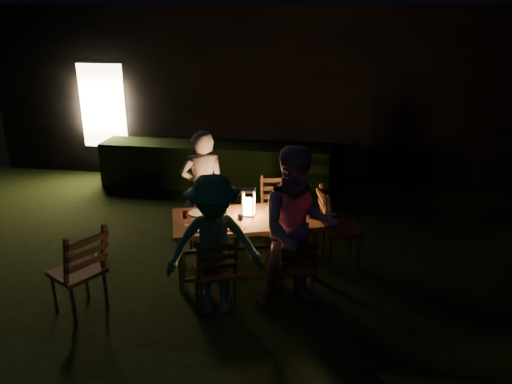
% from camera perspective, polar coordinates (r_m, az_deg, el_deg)
% --- Properties ---
extents(garden_envelope, '(40.00, 40.00, 3.20)m').
position_cam_1_polar(garden_envelope, '(11.20, 0.53, 12.33)').
color(garden_envelope, black).
rests_on(garden_envelope, ground).
extents(dining_table, '(1.94, 1.38, 0.73)m').
position_cam_1_polar(dining_table, '(6.12, -1.25, -3.55)').
color(dining_table, '#462A17').
rests_on(dining_table, ground).
extents(chair_near_left, '(0.58, 0.60, 0.97)m').
position_cam_1_polar(chair_near_left, '(5.56, -4.68, -10.45)').
color(chair_near_left, '#462A17').
rests_on(chair_near_left, ground).
extents(chair_near_right, '(0.51, 0.53, 0.91)m').
position_cam_1_polar(chair_near_right, '(5.70, 4.48, -9.83)').
color(chair_near_right, '#462A17').
rests_on(chair_near_right, ground).
extents(chair_far_left, '(0.53, 0.55, 0.99)m').
position_cam_1_polar(chair_far_left, '(6.92, -5.85, -3.94)').
color(chair_far_left, '#462A17').
rests_on(chair_far_left, ground).
extents(chair_far_right, '(0.50, 0.53, 0.95)m').
position_cam_1_polar(chair_far_right, '(7.05, 2.30, -3.50)').
color(chair_far_right, '#462A17').
rests_on(chair_far_right, ground).
extents(chair_end, '(0.60, 0.57, 1.06)m').
position_cam_1_polar(chair_end, '(6.53, 9.53, -5.46)').
color(chair_end, '#462A17').
rests_on(chair_end, ground).
extents(chair_spare, '(0.68, 0.67, 1.07)m').
position_cam_1_polar(chair_spare, '(5.76, -19.44, -10.08)').
color(chair_spare, '#462A17').
rests_on(chair_spare, ground).
extents(person_house_side, '(0.69, 0.56, 1.64)m').
position_cam_1_polar(person_house_side, '(6.77, -6.05, 0.26)').
color(person_house_side, '#BFADA3').
rests_on(person_house_side, ground).
extents(person_opp_right, '(1.06, 0.93, 1.82)m').
position_cam_1_polar(person_opp_right, '(5.36, 4.80, -4.22)').
color(person_opp_right, '#AD7791').
rests_on(person_opp_right, ground).
extents(person_opp_left, '(1.15, 0.88, 1.57)m').
position_cam_1_polar(person_opp_left, '(5.28, -4.81, -6.13)').
color(person_opp_left, '#366D4A').
rests_on(person_opp_left, ground).
extents(lantern, '(0.16, 0.16, 0.35)m').
position_cam_1_polar(lantern, '(6.08, -0.87, -1.35)').
color(lantern, white).
rests_on(lantern, dining_table).
extents(plate_far_left, '(0.25, 0.25, 0.01)m').
position_cam_1_polar(plate_far_left, '(6.24, -6.56, -2.39)').
color(plate_far_left, white).
rests_on(plate_far_left, dining_table).
extents(plate_near_left, '(0.25, 0.25, 0.01)m').
position_cam_1_polar(plate_near_left, '(5.84, -6.30, -4.03)').
color(plate_near_left, white).
rests_on(plate_near_left, dining_table).
extents(plate_far_right, '(0.25, 0.25, 0.01)m').
position_cam_1_polar(plate_far_right, '(6.36, 2.47, -1.82)').
color(plate_far_right, white).
rests_on(plate_far_right, dining_table).
extents(plate_near_right, '(0.25, 0.25, 0.01)m').
position_cam_1_polar(plate_near_right, '(5.96, 3.34, -3.39)').
color(plate_near_right, white).
rests_on(plate_near_right, dining_table).
extents(wineglass_a, '(0.06, 0.06, 0.18)m').
position_cam_1_polar(wineglass_a, '(6.28, -4.35, -1.37)').
color(wineglass_a, '#59070F').
rests_on(wineglass_a, dining_table).
extents(wineglass_b, '(0.06, 0.06, 0.18)m').
position_cam_1_polar(wineglass_b, '(5.89, -8.04, -3.02)').
color(wineglass_b, '#59070F').
rests_on(wineglass_b, dining_table).
extents(wineglass_c, '(0.06, 0.06, 0.18)m').
position_cam_1_polar(wineglass_c, '(5.85, 2.05, -3.00)').
color(wineglass_c, '#59070F').
rests_on(wineglass_c, dining_table).
extents(wineglass_d, '(0.06, 0.06, 0.18)m').
position_cam_1_polar(wineglass_d, '(6.33, 4.06, -1.18)').
color(wineglass_d, '#59070F').
rests_on(wineglass_d, dining_table).
extents(wineglass_e, '(0.06, 0.06, 0.18)m').
position_cam_1_polar(wineglass_e, '(5.77, -1.81, -3.34)').
color(wineglass_e, silver).
rests_on(wineglass_e, dining_table).
extents(bottle_table, '(0.07, 0.07, 0.28)m').
position_cam_1_polar(bottle_table, '(6.01, -3.63, -1.85)').
color(bottle_table, '#0F471E').
rests_on(bottle_table, dining_table).
extents(napkin_left, '(0.18, 0.14, 0.01)m').
position_cam_1_polar(napkin_left, '(5.78, -2.26, -4.20)').
color(napkin_left, red).
rests_on(napkin_left, dining_table).
extents(napkin_right, '(0.18, 0.14, 0.01)m').
position_cam_1_polar(napkin_right, '(5.91, 4.46, -3.64)').
color(napkin_right, red).
rests_on(napkin_right, dining_table).
extents(phone, '(0.14, 0.07, 0.01)m').
position_cam_1_polar(phone, '(5.76, -6.94, -4.43)').
color(phone, black).
rests_on(phone, dining_table).
extents(side_table, '(0.51, 0.51, 0.69)m').
position_cam_1_polar(side_table, '(6.84, 4.27, -1.39)').
color(side_table, '#937049').
rests_on(side_table, ground).
extents(ice_bucket, '(0.30, 0.30, 0.22)m').
position_cam_1_polar(ice_bucket, '(6.77, 4.31, 0.12)').
color(ice_bucket, '#A5A8AD').
rests_on(ice_bucket, side_table).
extents(bottle_bucket_a, '(0.07, 0.07, 0.32)m').
position_cam_1_polar(bottle_bucket_a, '(6.72, 3.87, 0.42)').
color(bottle_bucket_a, '#0F471E').
rests_on(bottle_bucket_a, side_table).
extents(bottle_bucket_b, '(0.07, 0.07, 0.32)m').
position_cam_1_polar(bottle_bucket_b, '(6.79, 4.77, 0.61)').
color(bottle_bucket_b, '#0F471E').
rests_on(bottle_bucket_b, side_table).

